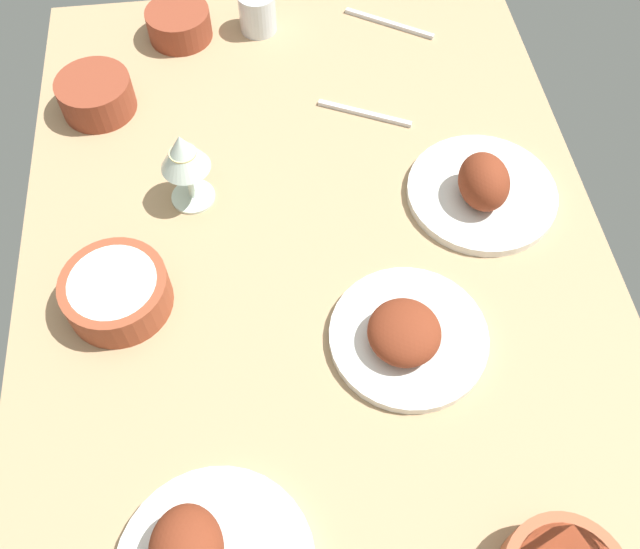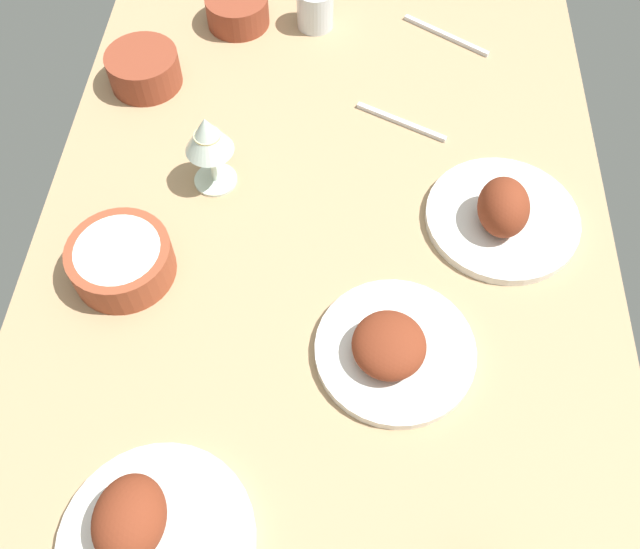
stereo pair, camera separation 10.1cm
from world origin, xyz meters
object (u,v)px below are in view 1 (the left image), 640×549
(wine_glass, at_px, (183,156))
(spoon_loose, at_px, (389,23))
(bowl_soup, at_px, (179,23))
(fork_loose, at_px, (365,113))
(water_tumbler, at_px, (257,12))
(bowl_cream, at_px, (116,289))
(plate_center_main, at_px, (407,335))
(bowl_onions, at_px, (96,94))
(plate_near_viewer, at_px, (482,189))

(wine_glass, relative_size, spoon_loose, 0.76)
(bowl_soup, height_order, fork_loose, bowl_soup)
(bowl_soup, distance_m, water_tumbler, 0.15)
(bowl_soup, relative_size, bowl_cream, 0.79)
(bowl_cream, height_order, water_tumbler, water_tumbler)
(plate_center_main, distance_m, fork_loose, 0.45)
(wine_glass, bearing_deg, bowl_onions, -144.69)
(plate_center_main, bearing_deg, bowl_onions, -139.38)
(bowl_cream, bearing_deg, plate_near_viewer, 101.87)
(plate_near_viewer, xyz_separation_m, water_tumbler, (-0.46, -0.32, 0.01))
(plate_near_viewer, bearing_deg, water_tumbler, -145.26)
(plate_center_main, distance_m, water_tumbler, 0.72)
(plate_near_viewer, distance_m, bowl_onions, 0.68)
(bowl_onions, bearing_deg, water_tumbler, 121.43)
(spoon_loose, bearing_deg, plate_near_viewer, 131.82)
(plate_near_viewer, height_order, wine_glass, wine_glass)
(plate_center_main, bearing_deg, spoon_loose, 171.73)
(plate_center_main, height_order, bowl_cream, plate_center_main)
(water_tumbler, bearing_deg, bowl_onions, -58.57)
(bowl_soup, bearing_deg, bowl_onions, -39.45)
(plate_near_viewer, xyz_separation_m, bowl_cream, (0.12, -0.57, 0.01))
(bowl_onions, bearing_deg, bowl_soup, 140.55)
(plate_near_viewer, bearing_deg, fork_loose, -143.47)
(bowl_cream, height_order, spoon_loose, bowl_cream)
(spoon_loose, bearing_deg, bowl_onions, 49.28)
(bowl_cream, bearing_deg, bowl_soup, 170.44)
(water_tumbler, height_order, fork_loose, water_tumbler)
(wine_glass, height_order, spoon_loose, wine_glass)
(bowl_soup, distance_m, bowl_cream, 0.59)
(bowl_soup, height_order, wine_glass, wine_glass)
(water_tumbler, distance_m, spoon_loose, 0.25)
(bowl_cream, xyz_separation_m, wine_glass, (-0.18, 0.11, 0.07))
(water_tumbler, distance_m, fork_loose, 0.31)
(water_tumbler, bearing_deg, plate_near_viewer, 34.74)
(bowl_soup, bearing_deg, plate_near_viewer, 45.66)
(fork_loose, bearing_deg, water_tumbler, 149.20)
(bowl_soup, relative_size, spoon_loose, 0.65)
(plate_center_main, distance_m, bowl_soup, 0.76)
(bowl_onions, relative_size, fork_loose, 0.76)
(water_tumbler, bearing_deg, fork_loose, 33.21)
(bowl_cream, xyz_separation_m, bowl_onions, (-0.40, -0.05, 0.00))
(fork_loose, bearing_deg, wine_glass, -127.95)
(plate_center_main, xyz_separation_m, bowl_cream, (-0.12, -0.40, 0.01))
(water_tumbler, bearing_deg, wine_glass, -18.75)
(fork_loose, bearing_deg, bowl_soup, 167.50)
(plate_center_main, relative_size, fork_loose, 1.32)
(plate_near_viewer, height_order, bowl_cream, plate_near_viewer)
(plate_near_viewer, distance_m, wine_glass, 0.47)
(bowl_onions, height_order, fork_loose, bowl_onions)
(water_tumbler, xyz_separation_m, spoon_loose, (0.02, 0.25, -0.03))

